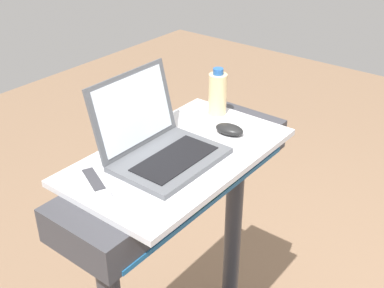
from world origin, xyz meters
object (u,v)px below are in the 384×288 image
(laptop, at_px, (158,143))
(computer_mouse, at_px, (229,129))
(tv_remote, at_px, (94,182))
(water_bottle, at_px, (218,93))

(laptop, relative_size, computer_mouse, 3.28)
(laptop, relative_size, tv_remote, 1.99)
(computer_mouse, relative_size, water_bottle, 0.58)
(laptop, height_order, computer_mouse, laptop)
(laptop, xyz_separation_m, water_bottle, (0.37, 0.04, 0.03))
(laptop, relative_size, water_bottle, 1.90)
(laptop, xyz_separation_m, tv_remote, (-0.23, 0.04, -0.04))
(laptop, xyz_separation_m, computer_mouse, (0.26, -0.09, -0.03))
(laptop, distance_m, tv_remote, 0.24)
(water_bottle, bearing_deg, laptop, -173.71)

